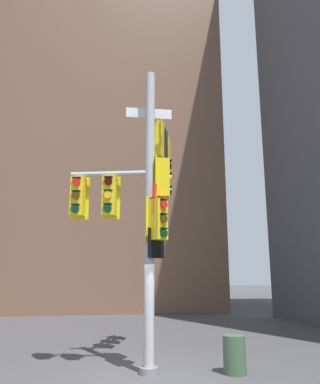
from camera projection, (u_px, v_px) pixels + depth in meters
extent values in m
plane|color=#474749|center=(149.00, 374.00, 8.62)|extent=(120.00, 120.00, 0.00)
cube|color=brown|center=(112.00, 20.00, 33.22)|extent=(14.69, 14.69, 48.70)
cylinder|color=#B2B2B5|center=(150.00, 211.00, 9.44)|extent=(0.25, 0.25, 7.64)
cylinder|color=gray|center=(149.00, 371.00, 8.64)|extent=(0.44, 0.44, 0.16)
cylinder|color=#B2B2B5|center=(158.00, 126.00, 11.39)|extent=(1.00, 2.68, 0.14)
cylinder|color=#B2B2B5|center=(110.00, 174.00, 9.74)|extent=(2.05, 0.67, 0.14)
cube|color=yellow|center=(163.00, 139.00, 10.83)|extent=(0.18, 0.46, 1.14)
cube|color=yellow|center=(156.00, 139.00, 10.86)|extent=(0.43, 0.43, 1.00)
cylinder|color=#360605|center=(149.00, 129.00, 10.96)|extent=(0.12, 0.21, 0.20)
cube|color=black|center=(149.00, 125.00, 10.99)|extent=(0.14, 0.23, 0.02)
cylinder|color=#3C2C06|center=(149.00, 140.00, 10.89)|extent=(0.12, 0.21, 0.20)
cube|color=black|center=(149.00, 136.00, 10.91)|extent=(0.14, 0.23, 0.02)
cylinder|color=#19C672|center=(149.00, 151.00, 10.81)|extent=(0.12, 0.21, 0.20)
cube|color=black|center=(149.00, 147.00, 10.84)|extent=(0.14, 0.23, 0.02)
cube|color=black|center=(166.00, 148.00, 11.57)|extent=(0.18, 0.46, 1.14)
cube|color=black|center=(160.00, 148.00, 11.60)|extent=(0.43, 0.43, 1.00)
cylinder|color=#360605|center=(154.00, 138.00, 11.70)|extent=(0.12, 0.21, 0.20)
cube|color=black|center=(154.00, 134.00, 11.73)|extent=(0.14, 0.23, 0.02)
cylinder|color=yellow|center=(154.00, 148.00, 11.63)|extent=(0.12, 0.21, 0.20)
cube|color=black|center=(154.00, 145.00, 11.65)|extent=(0.14, 0.23, 0.02)
cylinder|color=#06311C|center=(154.00, 159.00, 11.55)|extent=(0.12, 0.21, 0.20)
cube|color=black|center=(154.00, 155.00, 11.58)|extent=(0.14, 0.23, 0.02)
cube|color=gold|center=(169.00, 155.00, 12.30)|extent=(0.18, 0.46, 1.14)
cube|color=gold|center=(164.00, 155.00, 12.33)|extent=(0.43, 0.43, 1.00)
cylinder|color=#360605|center=(158.00, 146.00, 12.44)|extent=(0.12, 0.21, 0.20)
cube|color=black|center=(158.00, 142.00, 12.46)|extent=(0.14, 0.23, 0.02)
cylinder|color=#3C2C06|center=(158.00, 156.00, 12.36)|extent=(0.12, 0.21, 0.20)
cube|color=black|center=(158.00, 152.00, 12.39)|extent=(0.14, 0.23, 0.02)
cylinder|color=#19C672|center=(158.00, 166.00, 12.29)|extent=(0.12, 0.21, 0.20)
cube|color=black|center=(158.00, 162.00, 12.31)|extent=(0.14, 0.23, 0.02)
cube|color=yellow|center=(111.00, 198.00, 9.80)|extent=(0.47, 0.15, 1.14)
cube|color=yellow|center=(110.00, 196.00, 9.62)|extent=(0.42, 0.42, 1.00)
cylinder|color=#360605|center=(108.00, 181.00, 9.50)|extent=(0.21, 0.11, 0.20)
cube|color=black|center=(108.00, 177.00, 9.52)|extent=(0.23, 0.13, 0.02)
cylinder|color=yellow|center=(108.00, 195.00, 9.42)|extent=(0.21, 0.11, 0.20)
cube|color=black|center=(108.00, 190.00, 9.44)|extent=(0.23, 0.13, 0.02)
cylinder|color=#06311C|center=(107.00, 208.00, 9.35)|extent=(0.21, 0.11, 0.20)
cube|color=black|center=(108.00, 204.00, 9.37)|extent=(0.23, 0.13, 0.02)
cube|color=yellow|center=(80.00, 198.00, 9.88)|extent=(0.47, 0.15, 1.14)
cube|color=yellow|center=(78.00, 197.00, 9.69)|extent=(0.42, 0.42, 1.00)
cylinder|color=red|center=(76.00, 182.00, 9.57)|extent=(0.21, 0.11, 0.20)
cube|color=black|center=(77.00, 177.00, 9.59)|extent=(0.23, 0.13, 0.02)
cylinder|color=#3C2C06|center=(76.00, 195.00, 9.50)|extent=(0.21, 0.11, 0.20)
cube|color=black|center=(76.00, 191.00, 9.52)|extent=(0.23, 0.13, 0.02)
cylinder|color=#06311C|center=(75.00, 209.00, 9.42)|extent=(0.21, 0.11, 0.20)
cube|color=black|center=(75.00, 204.00, 9.44)|extent=(0.23, 0.13, 0.02)
cube|color=yellow|center=(155.00, 178.00, 9.64)|extent=(0.05, 0.48, 1.14)
cube|color=yellow|center=(162.00, 178.00, 9.66)|extent=(0.35, 0.35, 1.00)
cylinder|color=#360605|center=(170.00, 165.00, 9.76)|extent=(0.07, 0.20, 0.20)
cube|color=black|center=(170.00, 161.00, 9.79)|extent=(0.08, 0.22, 0.02)
cylinder|color=yellow|center=(170.00, 178.00, 9.69)|extent=(0.07, 0.20, 0.20)
cube|color=black|center=(170.00, 174.00, 9.72)|extent=(0.08, 0.22, 0.02)
cylinder|color=#06311C|center=(170.00, 191.00, 9.62)|extent=(0.07, 0.20, 0.20)
cube|color=black|center=(170.00, 187.00, 9.64)|extent=(0.08, 0.22, 0.02)
cube|color=yellow|center=(153.00, 220.00, 9.29)|extent=(0.42, 0.29, 1.14)
cube|color=yellow|center=(158.00, 219.00, 9.15)|extent=(0.47, 0.47, 1.00)
cylinder|color=red|center=(164.00, 204.00, 9.08)|extent=(0.20, 0.16, 0.20)
cube|color=black|center=(164.00, 200.00, 9.11)|extent=(0.22, 0.18, 0.02)
cylinder|color=#3C2C06|center=(164.00, 219.00, 9.01)|extent=(0.20, 0.16, 0.20)
cube|color=black|center=(164.00, 214.00, 9.03)|extent=(0.22, 0.18, 0.02)
cylinder|color=#06311C|center=(164.00, 233.00, 8.93)|extent=(0.20, 0.16, 0.20)
cube|color=black|center=(164.00, 228.00, 8.96)|extent=(0.22, 0.18, 0.02)
cube|color=white|center=(149.00, 113.00, 10.38)|extent=(1.27, 0.06, 0.28)
cube|color=#19479E|center=(149.00, 113.00, 10.38)|extent=(1.23, 0.05, 0.24)
cube|color=red|center=(158.00, 200.00, 9.42)|extent=(0.32, 0.57, 0.80)
cube|color=white|center=(158.00, 200.00, 9.42)|extent=(0.30, 0.53, 0.76)
cube|color=black|center=(156.00, 243.00, 9.12)|extent=(0.47, 0.40, 0.72)
cube|color=white|center=(156.00, 243.00, 9.12)|extent=(0.44, 0.37, 0.68)
cylinder|color=#3F593F|center=(234.00, 354.00, 8.73)|extent=(0.53, 0.53, 0.86)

